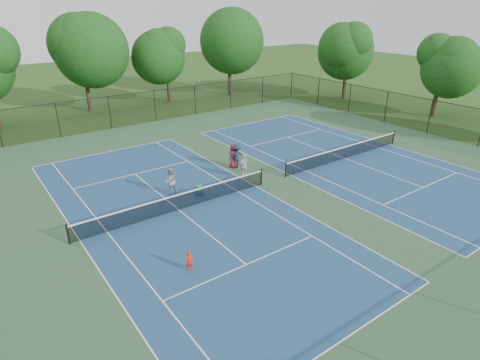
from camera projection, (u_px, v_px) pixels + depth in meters
ground at (274, 181)px, 26.42m from camera, size 140.00×140.00×0.00m
court_pad at (274, 181)px, 26.42m from camera, size 36.00×36.00×0.01m
tennis_court_left at (179, 208)px, 22.63m from camera, size 12.00×23.83×1.07m
tennis_court_right at (345, 157)px, 30.13m from camera, size 12.00×23.83×1.07m
perimeter_fence at (274, 158)px, 25.77m from camera, size 36.08×36.08×3.02m
tree_back_b at (81, 47)px, 40.88m from camera, size 7.60×7.60×10.03m
tree_back_c at (166, 54)px, 45.41m from camera, size 6.00×6.00×8.40m
tree_back_d at (229, 38)px, 48.41m from camera, size 7.80×7.80×10.37m
tree_side_e at (348, 49)px, 46.76m from camera, size 6.60×6.60×8.87m
tree_side_f at (442, 64)px, 39.37m from camera, size 5.80×5.80×8.12m
child_player at (190, 261)px, 17.37m from camera, size 0.36×0.24×0.97m
instructor at (170, 181)px, 24.26m from camera, size 0.84×0.66×1.70m
bystander_a at (244, 166)px, 26.49m from camera, size 1.01×0.46×1.69m
bystander_b at (237, 156)px, 28.16m from camera, size 1.29×0.99×1.76m
bystander_c at (233, 156)px, 28.25m from camera, size 0.94×0.73×1.72m
ball_crate at (200, 193)px, 24.33m from camera, size 0.39×0.35×0.28m
ball_hopper at (199, 189)px, 24.20m from camera, size 0.38×0.33×0.37m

